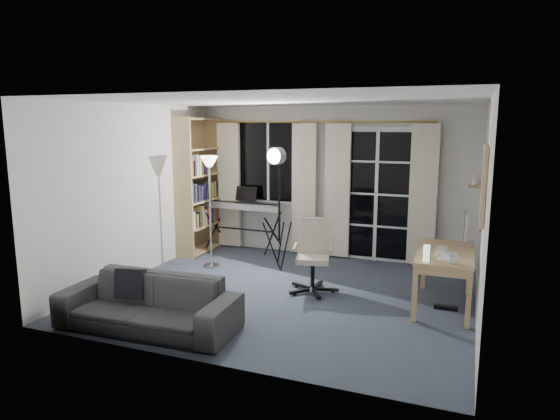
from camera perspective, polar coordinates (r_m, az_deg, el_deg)
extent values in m
cube|color=#313948|center=(6.43, 0.71, -9.59)|extent=(4.50, 4.00, 0.02)
cube|color=white|center=(8.31, -1.25, 5.57)|extent=(1.20, 0.06, 1.40)
cube|color=black|center=(8.28, -1.33, 5.55)|extent=(1.10, 0.02, 1.30)
cube|color=white|center=(8.27, -1.35, 5.54)|extent=(0.04, 0.03, 1.30)
cube|color=white|center=(7.86, 10.99, 1.63)|extent=(1.32, 0.06, 2.11)
cube|color=black|center=(7.89, 8.81, 1.73)|extent=(0.55, 0.02, 1.95)
cube|color=black|center=(7.78, 13.12, 1.47)|extent=(0.55, 0.02, 1.95)
cube|color=white|center=(7.82, 10.94, 1.59)|extent=(0.05, 0.04, 2.05)
cube|color=white|center=(7.90, 10.82, -1.82)|extent=(1.15, 0.03, 0.03)
cube|color=white|center=(7.81, 10.94, 1.77)|extent=(1.15, 0.03, 0.03)
cube|color=white|center=(7.76, 11.07, 5.43)|extent=(1.15, 0.03, 0.03)
cylinder|color=gold|center=(7.91, 4.64, 10.02)|extent=(3.50, 0.03, 0.03)
cube|color=#F6ECCA|center=(8.56, -5.83, 2.82)|extent=(0.40, 0.07, 2.10)
cube|color=#F6ECCA|center=(8.04, 2.78, 2.39)|extent=(0.40, 0.07, 2.10)
cube|color=#F6ECCA|center=(7.88, 6.58, 2.18)|extent=(0.40, 0.07, 2.10)
cube|color=#F6ECCA|center=(7.66, 16.02, 1.62)|extent=(0.40, 0.07, 2.10)
cube|color=#A78258|center=(7.93, -11.11, 2.35)|extent=(0.36, 0.04, 2.23)
cube|color=#A78258|center=(8.78, -7.54, 3.19)|extent=(0.36, 0.04, 2.23)
cube|color=#A78258|center=(8.43, -10.18, 2.84)|extent=(0.05, 1.00, 2.23)
cube|color=#A78258|center=(8.55, -9.03, -4.41)|extent=(0.37, 1.01, 0.03)
cube|color=#A78258|center=(8.46, -9.11, -1.70)|extent=(0.37, 1.01, 0.03)
cube|color=#A78258|center=(8.38, -9.19, 1.13)|extent=(0.37, 1.01, 0.03)
cube|color=#A78258|center=(8.33, -9.27, 4.01)|extent=(0.37, 1.01, 0.03)
cube|color=#A78258|center=(8.29, -9.36, 6.92)|extent=(0.37, 1.01, 0.03)
cube|color=#A78258|center=(8.28, -9.45, 10.23)|extent=(0.37, 1.01, 0.03)
cube|color=white|center=(8.07, -10.51, -1.17)|extent=(0.25, 0.07, 0.29)
cube|color=#9D8241|center=(8.17, -10.10, -1.24)|extent=(0.25, 0.05, 0.23)
cube|color=#2D2D2D|center=(8.24, -9.76, -1.02)|extent=(0.25, 0.04, 0.26)
cube|color=#9D8241|center=(8.31, -9.46, -0.66)|extent=(0.25, 0.04, 0.33)
cube|color=white|center=(8.38, -9.15, -0.80)|extent=(0.25, 0.06, 0.26)
cube|color=#B85234|center=(8.47, -8.79, -0.65)|extent=(0.25, 0.04, 0.27)
cube|color=#382E8B|center=(8.54, -8.50, -0.54)|extent=(0.25, 0.06, 0.27)
cube|color=#9D8241|center=(8.63, -8.17, -0.48)|extent=(0.25, 0.04, 0.26)
cube|color=#B85234|center=(8.69, -7.91, -0.36)|extent=(0.25, 0.06, 0.27)
cube|color=#2D2D2D|center=(8.78, -7.57, -0.16)|extent=(0.25, 0.03, 0.29)
cube|color=#382E8B|center=(8.00, -10.61, 1.87)|extent=(0.25, 0.04, 0.31)
cube|color=#2D2D2D|center=(8.07, -10.30, 1.92)|extent=(0.25, 0.07, 0.30)
cube|color=#2D2D2D|center=(8.16, -9.89, 1.89)|extent=(0.25, 0.04, 0.26)
cube|color=#382E8B|center=(8.24, -9.57, 1.91)|extent=(0.25, 0.04, 0.24)
cube|color=#382E8B|center=(8.30, -9.29, 2.05)|extent=(0.25, 0.04, 0.26)
cube|color=#2D2D2D|center=(8.37, -9.00, 2.28)|extent=(0.25, 0.04, 0.31)
cube|color=#2D2D2D|center=(8.44, -8.71, 2.14)|extent=(0.25, 0.05, 0.24)
cube|color=#ABA840|center=(8.52, -8.38, 2.28)|extent=(0.25, 0.05, 0.26)
cube|color=#9D8241|center=(8.60, -8.08, 2.40)|extent=(0.25, 0.04, 0.27)
cube|color=#2D2D2D|center=(8.67, -7.82, 2.42)|extent=(0.25, 0.04, 0.26)
cube|color=#B85234|center=(7.95, -10.71, 4.93)|extent=(0.25, 0.04, 0.32)
cube|color=#2D2D2D|center=(8.03, -10.38, 4.72)|extent=(0.25, 0.03, 0.24)
cube|color=white|center=(8.09, -10.10, 5.10)|extent=(0.25, 0.04, 0.33)
cube|color=white|center=(8.16, -9.79, 5.05)|extent=(0.25, 0.04, 0.30)
cube|color=#9D8241|center=(8.23, -9.48, 4.90)|extent=(0.25, 0.04, 0.25)
cube|color=#382E8B|center=(8.30, -9.19, 4.98)|extent=(0.25, 0.05, 0.26)
cylinder|color=#B2B2B7|center=(7.64, -7.82, -6.30)|extent=(0.30, 0.30, 0.03)
cylinder|color=#B2B2B7|center=(7.45, -7.96, -0.55)|extent=(0.03, 0.03, 1.54)
cone|color=#FFE5B2|center=(7.35, -8.11, 5.53)|extent=(0.32, 0.32, 0.16)
cylinder|color=black|center=(8.62, -7.34, -1.91)|extent=(0.05, 0.67, 0.61)
cylinder|color=black|center=(8.62, -7.34, -1.91)|extent=(0.05, 0.67, 0.61)
cylinder|color=black|center=(8.14, -0.79, -2.54)|extent=(0.05, 0.67, 0.61)
cylinder|color=black|center=(8.14, -0.79, -2.54)|extent=(0.05, 0.67, 0.61)
cylinder|color=black|center=(8.36, -4.16, -2.22)|extent=(1.08, 0.06, 0.03)
cube|color=silver|center=(8.29, -4.20, 0.54)|extent=(1.41, 0.40, 0.10)
cube|color=white|center=(8.20, -4.47, 0.71)|extent=(1.29, 0.19, 0.02)
cube|color=black|center=(8.24, -4.34, 0.83)|extent=(1.25, 0.13, 0.01)
cube|color=black|center=(8.35, -3.87, 1.89)|extent=(0.38, 0.09, 0.23)
cylinder|color=black|center=(7.36, 0.65, -4.27)|extent=(0.11, 0.28, 0.73)
cylinder|color=black|center=(7.55, 0.06, -3.91)|extent=(0.20, 0.22, 0.73)
cylinder|color=black|center=(7.39, -0.96, -4.21)|extent=(0.28, 0.09, 0.73)
cylinder|color=black|center=(7.29, -0.09, 1.32)|extent=(0.04, 0.04, 1.26)
cylinder|color=silver|center=(7.18, -0.36, 6.21)|extent=(0.27, 0.20, 0.24)
cylinder|color=white|center=(7.12, -0.76, 6.18)|extent=(0.21, 0.08, 0.21)
cube|color=black|center=(6.47, 5.46, -9.04)|extent=(0.28, 0.11, 0.04)
cylinder|color=black|center=(6.48, 6.08, -9.20)|extent=(0.05, 0.05, 0.04)
cube|color=black|center=(6.65, 4.34, -8.49)|extent=(0.06, 0.28, 0.04)
cylinder|color=black|center=(6.72, 4.55, -8.46)|extent=(0.05, 0.05, 0.04)
cube|color=black|center=(6.60, 2.41, -8.63)|extent=(0.28, 0.15, 0.04)
cylinder|color=black|center=(6.65, 1.94, -8.64)|extent=(0.05, 0.05, 0.04)
cube|color=black|center=(6.38, 2.23, -9.28)|extent=(0.21, 0.24, 0.04)
cylinder|color=black|center=(6.36, 1.68, -9.53)|extent=(0.05, 0.05, 0.04)
cube|color=black|center=(6.30, 4.17, -9.55)|extent=(0.19, 0.26, 0.04)
cylinder|color=black|center=(6.25, 4.34, -9.92)|extent=(0.05, 0.05, 0.04)
cylinder|color=black|center=(6.42, 3.74, -7.24)|extent=(0.06, 0.06, 0.35)
cube|color=beige|center=(6.36, 3.76, -5.57)|extent=(0.49, 0.49, 0.07)
cube|color=beige|center=(6.48, 3.89, -2.86)|extent=(0.40, 0.20, 0.46)
cube|color=black|center=(6.51, 3.91, -2.64)|extent=(0.38, 0.18, 0.43)
cylinder|color=#A78258|center=(6.36, 1.72, -4.25)|extent=(0.12, 0.35, 0.04)
cylinder|color=#A78258|center=(6.33, 5.86, -4.36)|extent=(0.12, 0.35, 0.04)
cube|color=tan|center=(6.13, 18.38, -4.69)|extent=(0.64, 1.25, 0.04)
cube|color=tan|center=(6.14, 18.35, -5.25)|extent=(0.60, 1.22, 0.09)
cube|color=tan|center=(5.67, 15.13, -9.21)|extent=(0.05, 0.05, 0.63)
cube|color=tan|center=(5.66, 20.76, -9.58)|extent=(0.05, 0.05, 0.63)
cube|color=tan|center=(6.79, 16.10, -6.05)|extent=(0.05, 0.05, 0.63)
cube|color=tan|center=(6.78, 20.77, -6.35)|extent=(0.05, 0.05, 0.63)
cube|color=silver|center=(6.55, 20.36, -3.64)|extent=(0.16, 0.11, 0.01)
cube|color=silver|center=(6.53, 20.42, -2.63)|extent=(0.04, 0.03, 0.20)
cube|color=silver|center=(6.50, 20.50, -1.41)|extent=(0.04, 0.48, 0.30)
cube|color=black|center=(6.50, 20.34, -1.40)|extent=(0.01, 0.44, 0.27)
cube|color=white|center=(6.15, 17.98, -4.35)|extent=(0.13, 0.37, 0.02)
cube|color=white|center=(5.90, 17.42, -4.94)|extent=(0.05, 0.09, 0.02)
cube|color=white|center=(5.98, 18.75, -4.86)|extent=(0.23, 0.29, 0.01)
cube|color=white|center=(5.81, 18.42, -5.29)|extent=(0.20, 0.15, 0.00)
cube|color=black|center=(5.72, 16.63, -4.90)|extent=(0.04, 0.04, 0.11)
cylinder|color=white|center=(5.62, 16.40, -4.76)|extent=(0.07, 0.07, 0.18)
cube|color=black|center=(6.21, 18.42, -10.53)|extent=(0.27, 0.07, 0.04)
imported|color=silver|center=(5.62, 19.16, -5.28)|extent=(0.11, 0.09, 0.11)
cube|color=#A78258|center=(5.36, 22.24, 2.84)|extent=(0.04, 0.94, 0.74)
cube|color=white|center=(5.36, 22.02, 2.85)|extent=(0.01, 0.84, 0.64)
cube|color=#A78258|center=(6.25, 22.22, 4.23)|extent=(0.03, 0.42, 0.32)
cube|color=#639E4F|center=(6.25, 22.09, 4.24)|extent=(0.00, 0.36, 0.26)
cube|color=#A78258|center=(6.77, 21.45, 2.55)|extent=(0.16, 0.30, 0.02)
cone|color=beige|center=(6.76, 21.50, 3.31)|extent=(0.12, 0.12, 0.15)
imported|color=#313134|center=(5.45, -14.90, -9.38)|extent=(1.92, 0.63, 0.74)
cube|color=black|center=(5.65, -16.75, -8.06)|extent=(0.35, 0.24, 0.33)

